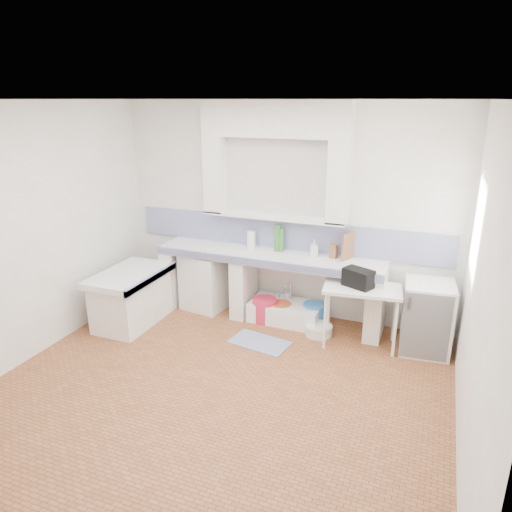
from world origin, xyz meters
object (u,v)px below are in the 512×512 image
at_px(side_table, 360,316).
at_px(fridge, 427,317).
at_px(stove, 206,280).
at_px(sink, 286,313).

distance_m(side_table, fridge, 0.75).
height_order(side_table, fridge, fridge).
relative_size(stove, sink, 0.85).
height_order(sink, side_table, side_table).
distance_m(stove, side_table, 2.22).
bearing_deg(side_table, stove, 165.21).
xyz_separation_m(stove, sink, (1.18, -0.01, -0.29)).
bearing_deg(side_table, sink, 157.25).
height_order(stove, fridge, fridge).
distance_m(sink, side_table, 1.09).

